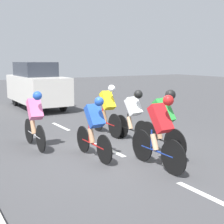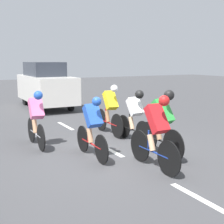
{
  "view_description": "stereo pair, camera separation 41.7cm",
  "coord_description": "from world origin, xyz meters",
  "px_view_note": "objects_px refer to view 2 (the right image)",
  "views": [
    {
      "loc": [
        3.87,
        6.18,
        2.23
      ],
      "look_at": [
        -0.09,
        -0.32,
        0.95
      ],
      "focal_mm": 50.0,
      "sensor_mm": 36.0,
      "label": 1
    },
    {
      "loc": [
        3.5,
        6.39,
        2.23
      ],
      "look_at": [
        -0.09,
        -0.32,
        0.95
      ],
      "focal_mm": 50.0,
      "sensor_mm": 36.0,
      "label": 2
    }
  ],
  "objects_px": {
    "cyclist_green": "(162,122)",
    "cyclist_white": "(135,115)",
    "cyclist_red": "(156,131)",
    "cyclist_blue": "(92,126)",
    "cyclist_yellow": "(110,109)",
    "support_car": "(46,85)",
    "cyclist_pink": "(36,117)"
  },
  "relations": [
    {
      "from": "cyclist_green",
      "to": "cyclist_red",
      "type": "bearing_deg",
      "value": 44.72
    },
    {
      "from": "cyclist_blue",
      "to": "cyclist_yellow",
      "type": "relative_size",
      "value": 0.96
    },
    {
      "from": "cyclist_pink",
      "to": "support_car",
      "type": "bearing_deg",
      "value": -108.32
    },
    {
      "from": "cyclist_blue",
      "to": "cyclist_yellow",
      "type": "bearing_deg",
      "value": -127.62
    },
    {
      "from": "cyclist_yellow",
      "to": "cyclist_red",
      "type": "bearing_deg",
      "value": 79.35
    },
    {
      "from": "cyclist_red",
      "to": "cyclist_pink",
      "type": "relative_size",
      "value": 1.05
    },
    {
      "from": "cyclist_yellow",
      "to": "support_car",
      "type": "distance_m",
      "value": 6.19
    },
    {
      "from": "cyclist_red",
      "to": "support_car",
      "type": "relative_size",
      "value": 0.39
    },
    {
      "from": "cyclist_white",
      "to": "support_car",
      "type": "bearing_deg",
      "value": -87.6
    },
    {
      "from": "cyclist_pink",
      "to": "cyclist_blue",
      "type": "bearing_deg",
      "value": 119.81
    },
    {
      "from": "cyclist_green",
      "to": "cyclist_white",
      "type": "bearing_deg",
      "value": -94.11
    },
    {
      "from": "cyclist_red",
      "to": "support_car",
      "type": "height_order",
      "value": "support_car"
    },
    {
      "from": "cyclist_red",
      "to": "cyclist_yellow",
      "type": "distance_m",
      "value": 3.15
    },
    {
      "from": "cyclist_green",
      "to": "support_car",
      "type": "xyz_separation_m",
      "value": [
        0.21,
        -8.63,
        0.24
      ]
    },
    {
      "from": "cyclist_pink",
      "to": "cyclist_red",
      "type": "bearing_deg",
      "value": 121.18
    },
    {
      "from": "cyclist_red",
      "to": "cyclist_green",
      "type": "relative_size",
      "value": 1.02
    },
    {
      "from": "cyclist_blue",
      "to": "cyclist_green",
      "type": "xyz_separation_m",
      "value": [
        -1.48,
        0.63,
        0.08
      ]
    },
    {
      "from": "cyclist_white",
      "to": "cyclist_yellow",
      "type": "relative_size",
      "value": 0.95
    },
    {
      "from": "cyclist_yellow",
      "to": "cyclist_blue",
      "type": "bearing_deg",
      "value": 52.38
    },
    {
      "from": "cyclist_blue",
      "to": "support_car",
      "type": "distance_m",
      "value": 8.11
    },
    {
      "from": "cyclist_green",
      "to": "cyclist_yellow",
      "type": "distance_m",
      "value": 2.45
    },
    {
      "from": "cyclist_white",
      "to": "cyclist_yellow",
      "type": "xyz_separation_m",
      "value": [
        0.17,
        -1.1,
        0.01
      ]
    },
    {
      "from": "cyclist_white",
      "to": "support_car",
      "type": "relative_size",
      "value": 0.38
    },
    {
      "from": "cyclist_blue",
      "to": "cyclist_pink",
      "type": "height_order",
      "value": "cyclist_pink"
    },
    {
      "from": "cyclist_yellow",
      "to": "cyclist_white",
      "type": "bearing_deg",
      "value": 98.74
    },
    {
      "from": "cyclist_blue",
      "to": "support_car",
      "type": "xyz_separation_m",
      "value": [
        -1.27,
        -8.01,
        0.31
      ]
    },
    {
      "from": "cyclist_red",
      "to": "cyclist_green",
      "type": "bearing_deg",
      "value": -135.28
    },
    {
      "from": "cyclist_white",
      "to": "cyclist_pink",
      "type": "bearing_deg",
      "value": -18.24
    },
    {
      "from": "cyclist_blue",
      "to": "cyclist_pink",
      "type": "bearing_deg",
      "value": -60.19
    },
    {
      "from": "cyclist_blue",
      "to": "cyclist_green",
      "type": "bearing_deg",
      "value": 156.99
    },
    {
      "from": "cyclist_red",
      "to": "cyclist_yellow",
      "type": "xyz_separation_m",
      "value": [
        -0.58,
        -3.1,
        -0.02
      ]
    },
    {
      "from": "cyclist_yellow",
      "to": "cyclist_green",
      "type": "bearing_deg",
      "value": 91.69
    }
  ]
}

